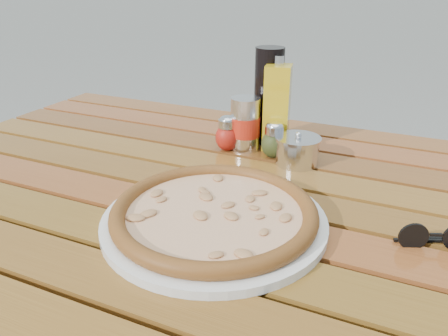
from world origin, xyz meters
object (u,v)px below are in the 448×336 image
at_px(dark_bottle, 268,96).
at_px(pepper_shaker, 227,134).
at_px(table, 220,221).
at_px(parmesan_tin, 297,150).
at_px(pizza, 214,212).
at_px(sunglasses, 434,237).
at_px(oregano_shaker, 274,141).
at_px(olive_oil_cruet, 277,107).
at_px(soda_can, 245,124).
at_px(plate, 214,220).

bearing_deg(dark_bottle, pepper_shaker, -124.99).
bearing_deg(table, parmesan_tin, 57.96).
height_order(pizza, sunglasses, sunglasses).
bearing_deg(pizza, oregano_shaker, 90.35).
distance_m(pepper_shaker, olive_oil_cruet, 0.12).
height_order(olive_oil_cruet, sunglasses, olive_oil_cruet).
distance_m(oregano_shaker, soda_can, 0.08).
distance_m(plate, dark_bottle, 0.41).
bearing_deg(plate, dark_bottle, 96.86).
height_order(plate, soda_can, soda_can).
bearing_deg(pepper_shaker, sunglasses, -27.58).
height_order(soda_can, sunglasses, soda_can).
bearing_deg(olive_oil_cruet, dark_bottle, 132.87).
bearing_deg(dark_bottle, parmesan_tin, -44.79).
xyz_separation_m(table, parmesan_tin, (0.10, 0.17, 0.11)).
bearing_deg(oregano_shaker, table, -104.66).
bearing_deg(oregano_shaker, olive_oil_cruet, 103.92).
bearing_deg(oregano_shaker, parmesan_tin, -13.50).
distance_m(oregano_shaker, sunglasses, 0.40).
bearing_deg(sunglasses, olive_oil_cruet, 117.91).
xyz_separation_m(pepper_shaker, sunglasses, (0.43, -0.23, -0.02)).
distance_m(pepper_shaker, oregano_shaker, 0.11).
bearing_deg(plate, pepper_shaker, 110.04).
height_order(pepper_shaker, olive_oil_cruet, olive_oil_cruet).
bearing_deg(olive_oil_cruet, oregano_shaker, -76.08).
bearing_deg(sunglasses, table, 150.13).
bearing_deg(soda_can, parmesan_tin, -13.97).
xyz_separation_m(plate, sunglasses, (0.32, 0.08, 0.01)).
relative_size(pizza, parmesan_tin, 3.24).
bearing_deg(sunglasses, pizza, 171.22).
relative_size(olive_oil_cruet, parmesan_tin, 1.68).
distance_m(pepper_shaker, dark_bottle, 0.13).
height_order(pepper_shaker, parmesan_tin, pepper_shaker).
relative_size(table, sunglasses, 13.07).
xyz_separation_m(table, sunglasses, (0.37, -0.05, 0.09)).
bearing_deg(soda_can, sunglasses, -31.86).
bearing_deg(olive_oil_cruet, soda_can, -151.05).
distance_m(plate, pepper_shaker, 0.32).
xyz_separation_m(pepper_shaker, olive_oil_cruet, (0.10, 0.06, 0.06)).
bearing_deg(oregano_shaker, plate, -89.65).
xyz_separation_m(table, plate, (0.05, -0.13, 0.08)).
distance_m(pizza, soda_can, 0.34).
bearing_deg(table, pepper_shaker, 109.34).
bearing_deg(table, dark_bottle, 89.71).
distance_m(olive_oil_cruet, parmesan_tin, 0.12).
relative_size(table, dark_bottle, 6.36).
xyz_separation_m(parmesan_tin, sunglasses, (0.27, -0.22, -0.01)).
bearing_deg(dark_bottle, olive_oil_cruet, -47.13).
height_order(plate, pepper_shaker, pepper_shaker).
height_order(dark_bottle, parmesan_tin, dark_bottle).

